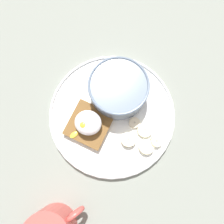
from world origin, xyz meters
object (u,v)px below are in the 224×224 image
object	(u,v)px
toast_slice	(89,125)
banana_slice_left	(146,147)
banana_slice_right	(134,124)
banana_slice_front	(145,130)
poached_egg	(88,123)
banana_slice_inner	(156,141)
oatmeal_bowl	(118,89)
banana_slice_back	(128,140)

from	to	relation	value
toast_slice	banana_slice_left	distance (cm)	14.40
banana_slice_right	banana_slice_front	bearing A→B (deg)	172.89
poached_egg	banana_slice_inner	bearing A→B (deg)	-170.63
oatmeal_bowl	poached_egg	xyz separation A→B (cm)	(3.28, 10.20, 0.29)
banana_slice_back	banana_slice_right	size ratio (longest dim) A/B	1.16
banana_slice_inner	toast_slice	bearing A→B (deg)	9.10
toast_slice	banana_slice_back	distance (cm)	9.92
toast_slice	banana_slice_right	distance (cm)	10.66
oatmeal_bowl	toast_slice	world-z (taller)	oatmeal_bowl
oatmeal_bowl	banana_slice_left	size ratio (longest dim) A/B	3.71
banana_slice_right	banana_slice_back	bearing A→B (deg)	92.69
banana_slice_back	banana_slice_inner	bearing A→B (deg)	-159.99
toast_slice	banana_slice_right	world-z (taller)	toast_slice
poached_egg	toast_slice	bearing A→B (deg)	-120.05
toast_slice	banana_slice_back	size ratio (longest dim) A/B	2.36
banana_slice_front	banana_slice_left	distance (cm)	4.02
oatmeal_bowl	toast_slice	size ratio (longest dim) A/B	1.44
banana_slice_right	banana_slice_left	bearing A→B (deg)	139.62
banana_slice_front	banana_slice_inner	size ratio (longest dim) A/B	1.61
poached_egg	banana_slice_right	size ratio (longest dim) A/B	2.17
banana_slice_left	banana_slice_back	size ratio (longest dim) A/B	0.91
oatmeal_bowl	banana_slice_front	bearing A→B (deg)	146.86
toast_slice	banana_slice_left	size ratio (longest dim) A/B	2.58
banana_slice_front	banana_slice_inner	distance (cm)	3.70
banana_slice_left	banana_slice_back	distance (cm)	4.48
oatmeal_bowl	banana_slice_right	distance (cm)	9.06
banana_slice_front	banana_slice_inner	bearing A→B (deg)	157.53
oatmeal_bowl	banana_slice_back	world-z (taller)	oatmeal_bowl
banana_slice_front	poached_egg	bearing A→B (deg)	17.80
banana_slice_front	oatmeal_bowl	bearing A→B (deg)	-33.14
oatmeal_bowl	banana_slice_back	xyz separation A→B (cm)	(-6.68, 9.77, -2.35)
poached_egg	banana_slice_back	size ratio (longest dim) A/B	1.88
banana_slice_left	banana_slice_right	world-z (taller)	banana_slice_left
poached_egg	banana_slice_left	bearing A→B (deg)	-178.18
oatmeal_bowl	poached_egg	bearing A→B (deg)	72.16
toast_slice	poached_egg	distance (cm)	2.48
poached_egg	banana_slice_left	distance (cm)	14.69
banana_slice_back	toast_slice	bearing A→B (deg)	1.95
banana_slice_left	banana_slice_inner	world-z (taller)	same
oatmeal_bowl	banana_slice_inner	bearing A→B (deg)	149.50
poached_egg	banana_slice_right	world-z (taller)	poached_egg
poached_egg	banana_slice_right	xyz separation A→B (cm)	(-9.77, -4.43, -2.88)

